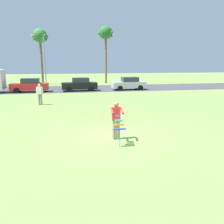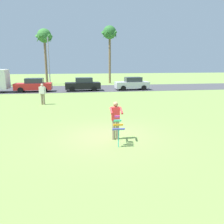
# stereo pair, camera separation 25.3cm
# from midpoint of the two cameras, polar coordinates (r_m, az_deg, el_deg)

# --- Properties ---
(ground_plane) EXTENTS (120.00, 120.00, 0.00)m
(ground_plane) POSITION_cam_midpoint_polar(r_m,az_deg,el_deg) (10.74, -0.37, -6.19)
(ground_plane) COLOR olive
(road_strip) EXTENTS (120.00, 8.00, 0.01)m
(road_strip) POSITION_cam_midpoint_polar(r_m,az_deg,el_deg) (30.35, -6.19, 5.92)
(road_strip) COLOR #424247
(road_strip) RESTS_ON ground
(person_kite_flyer) EXTENTS (0.56, 0.67, 1.73)m
(person_kite_flyer) POSITION_cam_midpoint_polar(r_m,az_deg,el_deg) (10.09, 1.63, -1.79)
(person_kite_flyer) COLOR gray
(person_kite_flyer) RESTS_ON ground
(kite_held) EXTENTS (0.52, 0.65, 1.24)m
(kite_held) POSITION_cam_midpoint_polar(r_m,az_deg,el_deg) (9.35, 2.31, -3.60)
(kite_held) COLOR #D83399
(kite_held) RESTS_ON ground
(parked_car_red) EXTENTS (4.20, 1.84, 1.60)m
(parked_car_red) POSITION_cam_midpoint_polar(r_m,az_deg,el_deg) (28.25, -18.92, 6.40)
(parked_car_red) COLOR red
(parked_car_red) RESTS_ON ground
(parked_car_black) EXTENTS (4.26, 1.94, 1.60)m
(parked_car_black) POSITION_cam_midpoint_polar(r_m,az_deg,el_deg) (27.86, -7.07, 6.90)
(parked_car_black) COLOR black
(parked_car_black) RESTS_ON ground
(parked_car_silver) EXTENTS (4.24, 1.92, 1.60)m
(parked_car_silver) POSITION_cam_midpoint_polar(r_m,az_deg,el_deg) (28.75, 5.36, 7.11)
(parked_car_silver) COLOR silver
(parked_car_silver) RESTS_ON ground
(palm_tree_right_near) EXTENTS (2.58, 2.71, 8.40)m
(palm_tree_right_near) POSITION_cam_midpoint_polar(r_m,az_deg,el_deg) (37.44, -16.50, 17.44)
(palm_tree_right_near) COLOR brown
(palm_tree_right_near) RESTS_ON ground
(palm_tree_centre_far) EXTENTS (2.58, 2.71, 9.13)m
(palm_tree_centre_far) POSITION_cam_midpoint_polar(r_m,az_deg,el_deg) (38.12, -0.39, 18.85)
(palm_tree_centre_far) COLOR brown
(palm_tree_centre_far) RESTS_ON ground
(streetlight_pole) EXTENTS (0.24, 1.65, 7.00)m
(streetlight_pole) POSITION_cam_midpoint_polar(r_m,az_deg,el_deg) (35.60, -15.46, 12.95)
(streetlight_pole) COLOR #9E9EA3
(streetlight_pole) RESTS_ON ground
(person_walker_near) EXTENTS (0.56, 0.29, 1.73)m
(person_walker_near) POSITION_cam_midpoint_polar(r_m,az_deg,el_deg) (19.38, -16.77, 4.53)
(person_walker_near) COLOR gray
(person_walker_near) RESTS_ON ground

